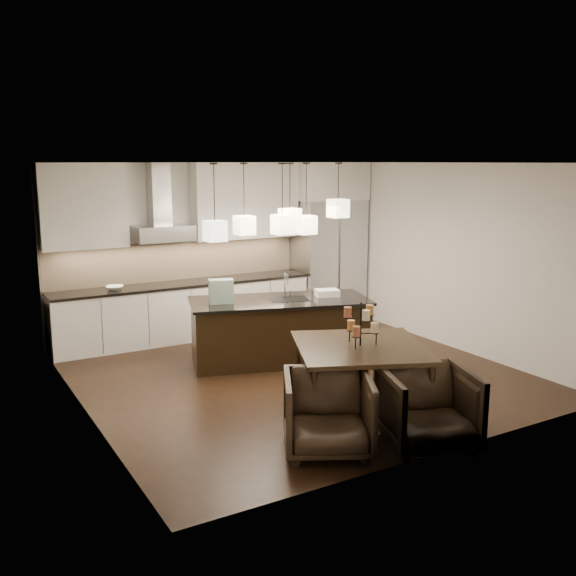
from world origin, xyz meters
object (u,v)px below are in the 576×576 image
refrigerator (328,260)px  island_body (280,332)px  armchair_left (328,413)px  dining_table (359,381)px  armchair_right (428,408)px

refrigerator → island_body: bearing=-138.7°
island_body → armchair_left: 2.99m
dining_table → armchair_left: (-0.79, -0.56, -0.02)m
island_body → armchair_right: size_ratio=2.74×
island_body → armchair_right: bearing=-74.2°
island_body → dining_table: bearing=-78.4°
refrigerator → armchair_left: bearing=-123.6°
refrigerator → armchair_right: (-2.10, -4.95, -0.67)m
refrigerator → armchair_right: size_ratio=2.42×
dining_table → island_body: bearing=107.2°
dining_table → armchair_left: 0.97m
dining_table → armchair_right: bearing=-58.8°
island_body → armchair_right: island_body is taller
refrigerator → island_body: size_ratio=0.88×
refrigerator → armchair_left: (-3.02, -4.55, -0.68)m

